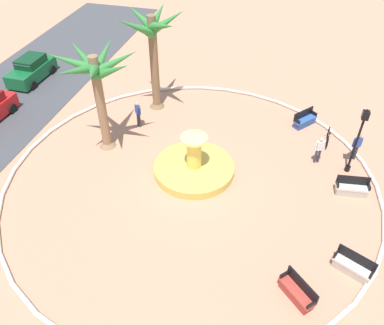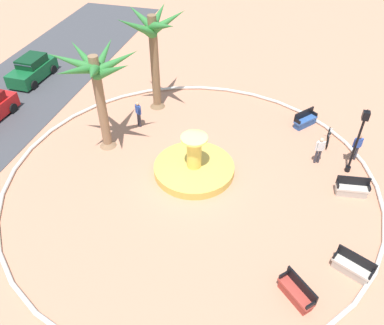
{
  "view_description": "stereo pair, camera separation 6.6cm",
  "coord_description": "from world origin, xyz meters",
  "px_view_note": "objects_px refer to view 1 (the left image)",
  "views": [
    {
      "loc": [
        -14.46,
        -3.91,
        13.82
      ],
      "look_at": [
        0.18,
        -0.0,
        1.0
      ],
      "focal_mm": 36.39,
      "sensor_mm": 36.0,
      "label": 1
    },
    {
      "loc": [
        -14.45,
        -3.97,
        13.82
      ],
      "look_at": [
        0.18,
        -0.0,
        1.0
      ],
      "focal_mm": 36.39,
      "sensor_mm": 36.0,
      "label": 2
    }
  ],
  "objects_px": {
    "bench_west": "(297,293)",
    "person_pedestrian_stroll": "(138,113)",
    "palm_tree_by_curb": "(153,41)",
    "bicycle_red_frame": "(328,137)",
    "palm_tree_near_fountain": "(96,78)",
    "person_cyclist_photo": "(356,146)",
    "lamppost": "(358,136)",
    "fountain": "(194,167)",
    "person_cyclist_helmet": "(319,149)",
    "parked_car_third": "(31,70)",
    "bench_southeast": "(352,189)",
    "bench_east": "(304,120)",
    "bench_north": "(353,267)"
  },
  "relations": [
    {
      "from": "palm_tree_by_curb",
      "to": "bench_southeast",
      "type": "xyz_separation_m",
      "value": [
        -5.29,
        -12.05,
        -4.16
      ]
    },
    {
      "from": "bench_east",
      "to": "bicycle_red_frame",
      "type": "xyz_separation_m",
      "value": [
        -1.47,
        -1.39,
        0.04
      ]
    },
    {
      "from": "bench_southeast",
      "to": "person_cyclist_photo",
      "type": "distance_m",
      "value": 2.96
    },
    {
      "from": "fountain",
      "to": "person_cyclist_helmet",
      "type": "relative_size",
      "value": 2.58
    },
    {
      "from": "bench_southeast",
      "to": "lamppost",
      "type": "bearing_deg",
      "value": 2.88
    },
    {
      "from": "palm_tree_by_curb",
      "to": "lamppost",
      "type": "xyz_separation_m",
      "value": [
        -3.48,
        -11.96,
        -2.22
      ]
    },
    {
      "from": "bench_east",
      "to": "bench_north",
      "type": "height_order",
      "value": "same"
    },
    {
      "from": "person_pedestrian_stroll",
      "to": "parked_car_third",
      "type": "distance_m",
      "value": 10.29
    },
    {
      "from": "bench_north",
      "to": "bicycle_red_frame",
      "type": "xyz_separation_m",
      "value": [
        8.87,
        0.97,
        0.04
      ]
    },
    {
      "from": "bench_west",
      "to": "person_cyclist_helmet",
      "type": "height_order",
      "value": "person_cyclist_helmet"
    },
    {
      "from": "fountain",
      "to": "person_pedestrian_stroll",
      "type": "relative_size",
      "value": 2.51
    },
    {
      "from": "person_pedestrian_stroll",
      "to": "parked_car_third",
      "type": "xyz_separation_m",
      "value": [
        3.61,
        9.63,
        -0.18
      ]
    },
    {
      "from": "bench_southeast",
      "to": "lamppost",
      "type": "xyz_separation_m",
      "value": [
        1.8,
        0.09,
        1.94
      ]
    },
    {
      "from": "palm_tree_near_fountain",
      "to": "person_cyclist_photo",
      "type": "height_order",
      "value": "palm_tree_near_fountain"
    },
    {
      "from": "bench_west",
      "to": "person_pedestrian_stroll",
      "type": "bearing_deg",
      "value": 46.95
    },
    {
      "from": "palm_tree_near_fountain",
      "to": "palm_tree_by_curb",
      "type": "bearing_deg",
      "value": -15.68
    },
    {
      "from": "bench_west",
      "to": "fountain",
      "type": "bearing_deg",
      "value": 42.94
    },
    {
      "from": "fountain",
      "to": "bench_southeast",
      "type": "xyz_separation_m",
      "value": [
        0.42,
        -8.0,
        0.02
      ]
    },
    {
      "from": "lamppost",
      "to": "person_cyclist_photo",
      "type": "height_order",
      "value": "lamppost"
    },
    {
      "from": "bench_north",
      "to": "person_cyclist_photo",
      "type": "bearing_deg",
      "value": -3.0
    },
    {
      "from": "bicycle_red_frame",
      "to": "person_cyclist_photo",
      "type": "distance_m",
      "value": 1.9
    },
    {
      "from": "bench_east",
      "to": "parked_car_third",
      "type": "distance_m",
      "value": 19.49
    },
    {
      "from": "bicycle_red_frame",
      "to": "parked_car_third",
      "type": "xyz_separation_m",
      "value": [
        2.37,
        20.85,
        0.4
      ]
    },
    {
      "from": "lamppost",
      "to": "fountain",
      "type": "bearing_deg",
      "value": 105.74
    },
    {
      "from": "bench_north",
      "to": "person_cyclist_helmet",
      "type": "height_order",
      "value": "person_cyclist_helmet"
    },
    {
      "from": "bench_west",
      "to": "parked_car_third",
      "type": "xyz_separation_m",
      "value": [
        13.01,
        19.7,
        0.43
      ]
    },
    {
      "from": "person_pedestrian_stroll",
      "to": "bench_east",
      "type": "bearing_deg",
      "value": -74.6
    },
    {
      "from": "bench_southeast",
      "to": "person_pedestrian_stroll",
      "type": "height_order",
      "value": "person_pedestrian_stroll"
    },
    {
      "from": "palm_tree_near_fountain",
      "to": "bench_west",
      "type": "bearing_deg",
      "value": -122.32
    },
    {
      "from": "palm_tree_by_curb",
      "to": "parked_car_third",
      "type": "height_order",
      "value": "palm_tree_by_curb"
    },
    {
      "from": "person_cyclist_photo",
      "to": "parked_car_third",
      "type": "bearing_deg",
      "value": 80.86
    },
    {
      "from": "palm_tree_near_fountain",
      "to": "person_cyclist_photo",
      "type": "bearing_deg",
      "value": -79.94
    },
    {
      "from": "bicycle_red_frame",
      "to": "person_cyclist_photo",
      "type": "xyz_separation_m",
      "value": [
        -1.2,
        -1.37,
        0.56
      ]
    },
    {
      "from": "palm_tree_by_curb",
      "to": "lamppost",
      "type": "height_order",
      "value": "palm_tree_by_curb"
    },
    {
      "from": "bench_north",
      "to": "bench_east",
      "type": "bearing_deg",
      "value": 12.85
    },
    {
      "from": "bench_east",
      "to": "bicycle_red_frame",
      "type": "height_order",
      "value": "bench_east"
    },
    {
      "from": "palm_tree_near_fountain",
      "to": "person_cyclist_photo",
      "type": "xyz_separation_m",
      "value": [
        2.42,
        -13.62,
        -3.41
      ]
    },
    {
      "from": "bench_west",
      "to": "bench_north",
      "type": "height_order",
      "value": "same"
    },
    {
      "from": "fountain",
      "to": "bench_east",
      "type": "bearing_deg",
      "value": -42.39
    },
    {
      "from": "palm_tree_by_curb",
      "to": "bicycle_red_frame",
      "type": "distance_m",
      "value": 11.72
    },
    {
      "from": "lamppost",
      "to": "parked_car_third",
      "type": "height_order",
      "value": "lamppost"
    },
    {
      "from": "palm_tree_by_curb",
      "to": "person_cyclist_photo",
      "type": "height_order",
      "value": "palm_tree_by_curb"
    },
    {
      "from": "person_cyclist_helmet",
      "to": "person_cyclist_photo",
      "type": "height_order",
      "value": "person_cyclist_photo"
    },
    {
      "from": "fountain",
      "to": "bench_west",
      "type": "height_order",
      "value": "fountain"
    },
    {
      "from": "lamppost",
      "to": "bicycle_red_frame",
      "type": "distance_m",
      "value": 3.15
    },
    {
      "from": "lamppost",
      "to": "bench_southeast",
      "type": "bearing_deg",
      "value": -177.12
    },
    {
      "from": "bench_east",
      "to": "lamppost",
      "type": "bearing_deg",
      "value": -146.92
    },
    {
      "from": "palm_tree_by_curb",
      "to": "bicycle_red_frame",
      "type": "xyz_separation_m",
      "value": [
        -1.2,
        -10.9,
        -4.12
      ]
    },
    {
      "from": "lamppost",
      "to": "person_cyclist_helmet",
      "type": "relative_size",
      "value": 2.36
    },
    {
      "from": "bench_north",
      "to": "bicycle_red_frame",
      "type": "relative_size",
      "value": 0.96
    }
  ]
}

